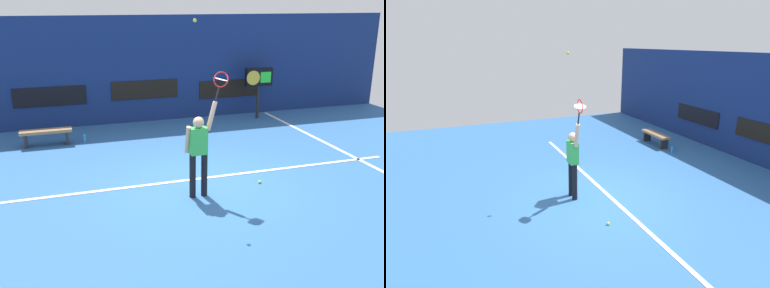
# 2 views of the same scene
# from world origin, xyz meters

# --- Properties ---
(ground_plane) EXTENTS (18.00, 18.00, 0.00)m
(ground_plane) POSITION_xyz_m (0.00, 0.00, 0.00)
(ground_plane) COLOR #2D609E
(back_wall) EXTENTS (18.00, 0.20, 3.44)m
(back_wall) POSITION_xyz_m (0.00, 5.78, 1.72)
(back_wall) COLOR navy
(back_wall) RESTS_ON ground_plane
(sponsor_banner_center) EXTENTS (2.20, 0.03, 0.60)m
(sponsor_banner_center) POSITION_xyz_m (0.00, 5.66, 1.08)
(sponsor_banner_center) COLOR black
(sponsor_banner_portside) EXTENTS (2.20, 0.03, 0.60)m
(sponsor_banner_portside) POSITION_xyz_m (-3.00, 5.66, 1.03)
(sponsor_banner_portside) COLOR black
(sponsor_banner_starboard) EXTENTS (2.20, 0.03, 0.60)m
(sponsor_banner_starboard) POSITION_xyz_m (3.00, 5.66, 0.94)
(sponsor_banner_starboard) COLOR black
(court_baseline) EXTENTS (10.00, 0.10, 0.01)m
(court_baseline) POSITION_xyz_m (0.00, 0.29, 0.01)
(court_baseline) COLOR white
(court_baseline) RESTS_ON ground_plane
(court_sideline) EXTENTS (0.10, 7.00, 0.01)m
(court_sideline) POSITION_xyz_m (4.36, 2.00, 0.01)
(court_sideline) COLOR white
(court_sideline) RESTS_ON ground_plane
(tennis_player) EXTENTS (0.63, 0.31, 1.98)m
(tennis_player) POSITION_xyz_m (-0.23, -0.57, 1.01)
(tennis_player) COLOR black
(tennis_player) RESTS_ON ground_plane
(tennis_racket) EXTENTS (0.38, 0.27, 0.63)m
(tennis_racket) POSITION_xyz_m (0.21, -0.58, 2.37)
(tennis_racket) COLOR black
(tennis_ball) EXTENTS (0.07, 0.07, 0.07)m
(tennis_ball) POSITION_xyz_m (-0.34, -0.64, 3.51)
(tennis_ball) COLOR #CCE033
(scoreboard_clock) EXTENTS (0.96, 0.20, 1.72)m
(scoreboard_clock) POSITION_xyz_m (3.75, 4.94, 1.34)
(scoreboard_clock) COLOR black
(scoreboard_clock) RESTS_ON ground_plane
(court_bench) EXTENTS (1.40, 0.36, 0.45)m
(court_bench) POSITION_xyz_m (-3.19, 3.94, 0.34)
(court_bench) COLOR olive
(court_bench) RESTS_ON ground_plane
(water_bottle) EXTENTS (0.07, 0.07, 0.24)m
(water_bottle) POSITION_xyz_m (-2.16, 3.94, 0.12)
(water_bottle) COLOR #338CD8
(water_bottle) RESTS_ON ground_plane
(spare_ball) EXTENTS (0.07, 0.07, 0.07)m
(spare_ball) POSITION_xyz_m (1.27, -0.35, 0.03)
(spare_ball) COLOR #CCE033
(spare_ball) RESTS_ON ground_plane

